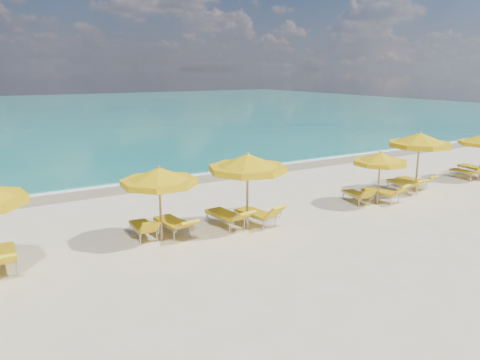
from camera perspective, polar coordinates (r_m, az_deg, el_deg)
ground_plane at (r=15.93m, az=2.81°, el=-5.27°), size 120.00×120.00×0.00m
ocean at (r=61.30m, az=-23.35°, el=7.52°), size 120.00×80.00×0.30m
wet_sand_band at (r=22.21m, az=-7.91°, el=-0.00°), size 120.00×2.60×0.01m
foam_line at (r=22.93m, az=-8.70°, el=0.39°), size 120.00×1.20×0.03m
whitecap_near at (r=30.03m, az=-26.01°, el=2.25°), size 14.00×0.36×0.05m
whitecap_far at (r=40.36m, az=-6.88°, el=6.03°), size 18.00×0.30×0.05m
umbrella_2 at (r=13.97m, az=-9.84°, el=0.36°), size 3.07×3.07×2.34m
umbrella_3 at (r=14.77m, az=0.92°, el=2.02°), size 2.76×2.76×2.56m
umbrella_4 at (r=18.42m, az=16.72°, el=2.47°), size 2.57×2.57×2.09m
umbrella_5 at (r=20.82m, az=21.06°, el=4.53°), size 3.18×3.18×2.59m
lounger_1_right at (r=13.76m, az=-26.95°, el=-8.78°), size 0.75×2.03×0.84m
lounger_2_left at (r=14.82m, az=-11.68°, el=-6.12°), size 0.68×1.71×0.82m
lounger_2_right at (r=14.95m, az=-8.17°, el=-5.73°), size 0.80×1.99×0.78m
lounger_3_left at (r=15.49m, az=-1.70°, el=-4.87°), size 0.88×2.06×0.83m
lounger_3_right at (r=15.71m, az=2.07°, el=-4.63°), size 0.98×1.94×0.90m
lounger_4_left at (r=18.78m, az=14.06°, el=-2.12°), size 0.86×1.68×0.78m
lounger_4_right at (r=19.24m, az=16.89°, el=-1.85°), size 0.95×1.90×0.87m
lounger_5_left at (r=21.04m, az=19.27°, el=-0.78°), size 0.76×1.86×0.76m
lounger_5_right at (r=21.92m, az=20.30°, el=-0.35°), size 0.75×1.75×0.71m
lounger_6_left at (r=24.68m, az=25.72°, el=0.62°), size 0.65×1.69×0.79m
lounger_6_right at (r=25.48m, az=26.78°, el=0.96°), size 0.90×2.10×0.85m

